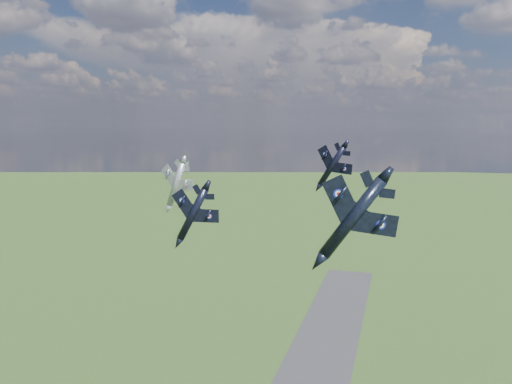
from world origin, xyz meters
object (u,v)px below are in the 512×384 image
(jet_lead_navy, at_px, (193,214))
(jet_high_navy, at_px, (332,166))
(jet_right_navy, at_px, (353,218))
(jet_left_silver, at_px, (176,184))

(jet_lead_navy, xyz_separation_m, jet_high_navy, (20.16, 25.04, 6.70))
(jet_lead_navy, height_order, jet_right_navy, jet_right_navy)
(jet_right_navy, bearing_deg, jet_high_navy, 90.81)
(jet_lead_navy, distance_m, jet_high_navy, 32.84)
(jet_left_silver, bearing_deg, jet_right_navy, -24.08)
(jet_right_navy, xyz_separation_m, jet_left_silver, (-39.94, 33.31, -0.90))
(jet_lead_navy, xyz_separation_m, jet_left_silver, (-11.80, 18.54, 2.57))
(jet_lead_navy, bearing_deg, jet_right_navy, -31.99)
(jet_lead_navy, bearing_deg, jet_high_navy, 46.87)
(jet_left_silver, bearing_deg, jet_lead_navy, -41.77)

